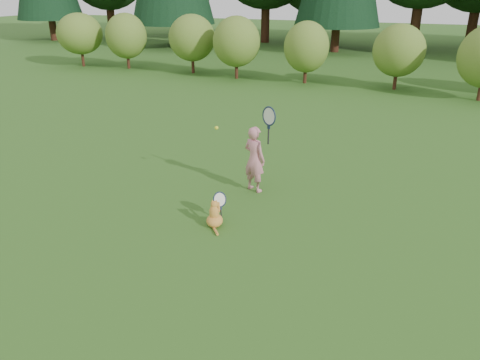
% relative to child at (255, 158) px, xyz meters
% --- Properties ---
extents(ground, '(100.00, 100.00, 0.00)m').
position_rel_child_xyz_m(ground, '(-0.05, -1.97, -0.69)').
color(ground, '#2A5618').
rests_on(ground, ground).
extents(shrub_row, '(28.00, 3.00, 2.80)m').
position_rel_child_xyz_m(shrub_row, '(-0.05, 11.03, 0.71)').
color(shrub_row, olive).
rests_on(shrub_row, ground).
extents(child, '(0.76, 0.47, 1.98)m').
position_rel_child_xyz_m(child, '(0.00, 0.00, 0.00)').
color(child, '#CF7C89').
rests_on(child, ground).
extents(cat, '(0.42, 0.72, 0.64)m').
position_rel_child_xyz_m(cat, '(-0.13, -1.65, -0.45)').
color(cat, '#C57925').
rests_on(cat, ground).
extents(tennis_ball, '(0.07, 0.07, 0.07)m').
position_rel_child_xyz_m(tennis_ball, '(-0.79, -0.04, 0.53)').
color(tennis_ball, '#CEDE1A').
rests_on(tennis_ball, ground).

